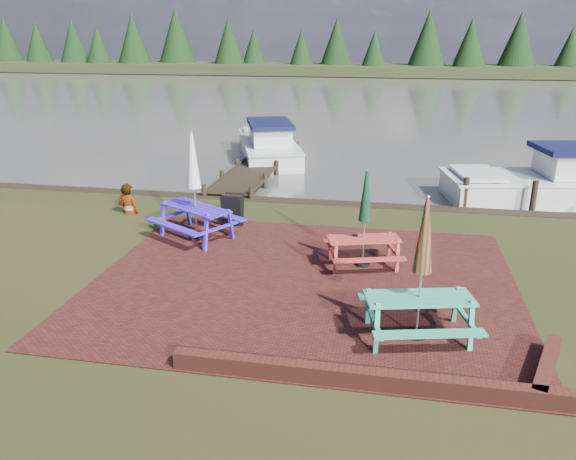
% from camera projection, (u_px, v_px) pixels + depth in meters
% --- Properties ---
extents(ground, '(120.00, 120.00, 0.00)m').
position_uv_depth(ground, '(295.00, 302.00, 11.22)').
color(ground, black).
rests_on(ground, ground).
extents(paving, '(9.00, 7.50, 0.02)m').
position_uv_depth(paving, '(303.00, 281.00, 12.14)').
color(paving, '#381411').
rests_on(paving, ground).
extents(brick_wall, '(6.21, 1.79, 0.30)m').
position_uv_depth(brick_wall, '(406.00, 376.00, 8.55)').
color(brick_wall, '#4C1E16').
rests_on(brick_wall, ground).
extents(water, '(120.00, 60.00, 0.02)m').
position_uv_depth(water, '(375.00, 99.00, 45.48)').
color(water, '#49473F').
rests_on(water, ground).
extents(far_treeline, '(120.00, 10.00, 8.10)m').
position_uv_depth(far_treeline, '(386.00, 47.00, 71.25)').
color(far_treeline, black).
rests_on(far_treeline, ground).
extents(picnic_table_teal, '(2.19, 2.04, 2.58)m').
position_uv_depth(picnic_table_teal, '(420.00, 291.00, 9.65)').
color(picnic_table_teal, teal).
rests_on(picnic_table_teal, ground).
extents(picnic_table_red, '(1.97, 1.85, 2.26)m').
position_uv_depth(picnic_table_red, '(364.00, 234.00, 12.70)').
color(picnic_table_red, '#AB342C').
rests_on(picnic_table_red, ground).
extents(picnic_table_blue, '(2.63, 2.55, 2.78)m').
position_uv_depth(picnic_table_blue, '(195.00, 202.00, 14.43)').
color(picnic_table_blue, '#3B1DDB').
rests_on(picnic_table_blue, ground).
extents(chalkboard, '(0.56, 0.53, 0.89)m').
position_uv_depth(chalkboard, '(233.00, 210.00, 15.49)').
color(chalkboard, black).
rests_on(chalkboard, ground).
extents(jetty, '(1.76, 9.08, 1.00)m').
position_uv_depth(jetty, '(258.00, 165.00, 22.24)').
color(jetty, black).
rests_on(jetty, ground).
extents(boat_jetty, '(4.21, 6.88, 1.89)m').
position_uv_depth(boat_jetty, '(269.00, 146.00, 24.67)').
color(boat_jetty, silver).
rests_on(boat_jetty, ground).
extents(boat_near, '(7.80, 3.91, 2.02)m').
position_uv_depth(boat_near, '(566.00, 184.00, 18.44)').
color(boat_near, silver).
rests_on(boat_near, ground).
extents(person, '(0.70, 0.49, 1.82)m').
position_uv_depth(person, '(126.00, 184.00, 16.41)').
color(person, gray).
rests_on(person, ground).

